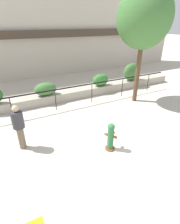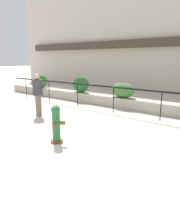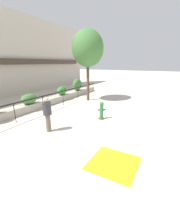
# 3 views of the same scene
# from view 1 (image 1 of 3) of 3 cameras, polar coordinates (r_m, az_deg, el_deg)

# --- Properties ---
(ground_plane) EXTENTS (120.00, 120.00, 0.00)m
(ground_plane) POSITION_cam_1_polar(r_m,az_deg,el_deg) (5.80, 5.15, -18.79)
(ground_plane) COLOR beige
(building_facade) EXTENTS (30.00, 1.36, 8.00)m
(building_facade) POSITION_cam_1_polar(r_m,az_deg,el_deg) (15.47, -21.27, 24.98)
(building_facade) COLOR beige
(building_facade) RESTS_ON ground
(planter_wall_low) EXTENTS (18.00, 0.70, 0.50)m
(planter_wall_low) POSITION_cam_1_polar(r_m,az_deg,el_deg) (10.36, -12.87, 4.36)
(planter_wall_low) COLOR #ADA393
(planter_wall_low) RESTS_ON ground
(fence_railing_segment) EXTENTS (15.00, 0.05, 1.15)m
(fence_railing_segment) POSITION_cam_1_polar(r_m,az_deg,el_deg) (9.09, -11.42, 6.46)
(fence_railing_segment) COLOR black
(fence_railing_segment) RESTS_ON ground
(hedge_bush_2) EXTENTS (1.24, 0.70, 0.71)m
(hedge_bush_2) POSITION_cam_1_polar(r_m,az_deg,el_deg) (10.11, -14.35, 7.29)
(hedge_bush_2) COLOR #427538
(hedge_bush_2) RESTS_ON planter_wall_low
(hedge_bush_3) EXTENTS (1.10, 0.60, 0.75)m
(hedge_bush_3) POSITION_cam_1_polar(r_m,az_deg,el_deg) (11.39, 3.49, 10.44)
(hedge_bush_3) COLOR #387F33
(hedge_bush_3) RESTS_ON planter_wall_low
(hedge_bush_4) EXTENTS (1.32, 0.64, 1.20)m
(hedge_bush_4) POSITION_cam_1_polar(r_m,az_deg,el_deg) (12.78, 13.49, 12.65)
(hedge_bush_4) COLOR #427538
(hedge_bush_4) RESTS_ON planter_wall_low
(fire_hydrant) EXTENTS (0.48, 0.48, 1.08)m
(fire_hydrant) POSITION_cam_1_polar(r_m,az_deg,el_deg) (6.30, 6.77, -7.94)
(fire_hydrant) COLOR brown
(fire_hydrant) RESTS_ON ground
(street_tree) EXTENTS (2.83, 2.55, 5.86)m
(street_tree) POSITION_cam_1_polar(r_m,az_deg,el_deg) (9.96, 17.38, 27.29)
(street_tree) COLOR brown
(street_tree) RESTS_ON ground
(pedestrian) EXTENTS (0.41, 0.41, 1.73)m
(pedestrian) POSITION_cam_1_polar(r_m,az_deg,el_deg) (6.58, -22.28, -3.89)
(pedestrian) COLOR brown
(pedestrian) RESTS_ON ground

